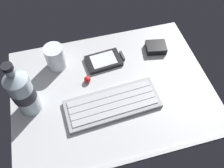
# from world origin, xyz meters

# --- Properties ---
(ground_plane) EXTENTS (0.64, 0.48, 0.03)m
(ground_plane) POSITION_xyz_m (0.00, -0.00, -0.01)
(ground_plane) COLOR #B7BABC
(keyboard) EXTENTS (0.30, 0.13, 0.02)m
(keyboard) POSITION_xyz_m (-0.01, -0.06, 0.01)
(keyboard) COLOR #93969B
(keyboard) RESTS_ON ground_plane
(handheld_device) EXTENTS (0.13, 0.09, 0.02)m
(handheld_device) POSITION_xyz_m (0.01, 0.12, 0.01)
(handheld_device) COLOR black
(handheld_device) RESTS_ON ground_plane
(juice_cup) EXTENTS (0.06, 0.06, 0.09)m
(juice_cup) POSITION_xyz_m (-0.16, 0.14, 0.04)
(juice_cup) COLOR silver
(juice_cup) RESTS_ON ground_plane
(water_bottle) EXTENTS (0.07, 0.07, 0.21)m
(water_bottle) POSITION_xyz_m (-0.26, 0.00, 0.09)
(water_bottle) COLOR silver
(water_bottle) RESTS_ON ground_plane
(charger_block) EXTENTS (0.08, 0.07, 0.02)m
(charger_block) POSITION_xyz_m (0.20, 0.12, 0.01)
(charger_block) COLOR black
(charger_block) RESTS_ON ground_plane
(trackball_mouse) EXTENTS (0.02, 0.02, 0.02)m
(trackball_mouse) POSITION_xyz_m (-0.07, 0.05, 0.01)
(trackball_mouse) COLOR red
(trackball_mouse) RESTS_ON ground_plane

